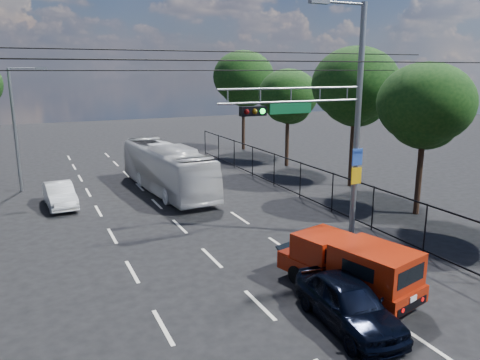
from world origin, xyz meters
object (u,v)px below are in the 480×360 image
signal_mast (334,113)px  white_bus (167,168)px  navy_hatchback (348,303)px  white_van (60,195)px  red_pickup (350,265)px

signal_mast → white_bus: (-4.02, 10.34, -3.87)m
signal_mast → navy_hatchback: bearing=-120.8°
signal_mast → white_van: bearing=135.9°
white_van → signal_mast: bearing=-48.1°
red_pickup → white_bus: bearing=96.4°
white_bus → red_pickup: bearing=-88.2°
navy_hatchback → white_van: size_ratio=1.06×
navy_hatchback → white_bus: (-0.43, 16.35, 0.69)m
red_pickup → white_van: 16.02m
signal_mast → red_pickup: size_ratio=1.89×
signal_mast → white_van: signal_mast is taller
red_pickup → white_bus: 14.90m
signal_mast → navy_hatchback: signal_mast is taller
signal_mast → red_pickup: 6.62m
navy_hatchback → red_pickup: bearing=56.4°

